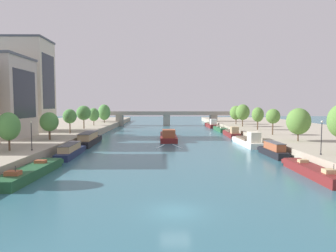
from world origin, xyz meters
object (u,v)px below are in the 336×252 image
Objects in this scene: tree_right_second at (298,121)px; bridge_far at (167,117)px; lamppost_left_bank at (31,134)px; moored_boat_left_end at (31,172)px; moored_boat_left_lone at (89,139)px; barge_midriver at (168,136)px; moored_boat_right_second at (220,129)px; moored_boat_right_upstream at (312,171)px; tree_left_far at (9,126)px; tree_right_by_lamp at (258,115)px; lamppost_right_bank at (321,136)px; moored_boat_right_lone at (231,133)px; moored_boat_right_far at (273,150)px; tree_left_nearest at (84,113)px; tree_left_distant at (49,122)px; tree_left_midway at (104,112)px; tree_right_past_mid at (273,116)px; tree_right_third at (243,112)px; moored_boat_left_upstream at (71,151)px; tree_right_far at (236,113)px; moored_boat_right_gap_after at (211,125)px; tree_left_by_lamp at (70,116)px; tree_left_end_of_row at (94,115)px; moored_boat_right_near at (248,141)px.

bridge_far is (-24.81, 67.84, -1.84)m from tree_right_second.
tree_right_second is 47.45m from lamppost_left_bank.
moored_boat_left_lone reaches higher than moored_boat_left_end.
moored_boat_left_end is at bearing -113.92° from barge_midriver.
moored_boat_right_upstream is at bearing -90.15° from moored_boat_right_second.
tree_right_by_lamp is (49.64, 37.15, 0.49)m from tree_left_far.
tree_left_far reaches higher than moored_boat_right_second.
tree_left_far is at bearing 128.52° from moored_boat_left_end.
barge_midriver is 40.64m from lamppost_right_bank.
moored_boat_right_lone is 17.50m from moored_boat_right_second.
moored_boat_right_lone is at bearing 43.28° from lamppost_left_bank.
tree_left_nearest reaches higher than moored_boat_right_far.
moored_boat_left_lone is at bearing 48.08° from tree_left_distant.
tree_left_midway is at bearing 146.85° from tree_right_by_lamp.
tree_right_second reaches higher than moored_boat_left_end.
tree_right_past_mid is 1.33× the size of lamppost_left_bank.
moored_boat_left_end is at bearing -125.31° from tree_right_third.
tree_left_far is (-24.67, -30.34, 4.70)m from barge_midriver.
moored_boat_left_upstream is at bearing -125.75° from moored_boat_right_second.
tree_right_far is (-0.14, 49.46, 0.26)m from tree_right_second.
moored_boat_right_gap_after is 60.29m from tree_left_by_lamp.
lamppost_left_bank is (3.10, -41.45, -2.08)m from tree_left_nearest.
tree_right_far reaches higher than tree_left_end_of_row.
tree_right_far reaches higher than tree_right_second.
tree_left_nearest is (-42.04, 50.50, 5.83)m from moored_boat_right_upstream.
tree_left_midway is at bearing 118.07° from moored_boat_right_upstream.
lamppost_left_bank is (-3.88, 9.25, 3.75)m from moored_boat_left_end.
tree_right_second is 38.12m from tree_right_third.
moored_boat_right_lone is at bearing 94.67° from lamppost_right_bank.
tree_right_past_mid is 37.46m from tree_right_far.
tree_left_by_lamp is (-6.06, 5.97, 4.89)m from moored_boat_left_lone.
lamppost_right_bank is (38.49, 4.80, 3.88)m from moored_boat_left_end.
tree_left_far is 0.93× the size of tree_right_second.
tree_right_by_lamp is 1.30× the size of lamppost_right_bank.
tree_left_distant is at bearing -110.29° from bridge_far.
moored_boat_right_gap_after is 80.59m from lamppost_left_bank.
moored_boat_left_end is at bearing -172.90° from lamppost_right_bank.
tree_left_by_lamp reaches higher than moored_boat_right_lone.
tree_left_nearest is 1.07× the size of tree_right_by_lamp.
tree_left_end_of_row is 65.68m from tree_right_second.
moored_boat_right_second is at bearing -137.13° from tree_right_far.
tree_left_end_of_row reaches higher than moored_boat_left_end.
tree_left_distant is at bearing -90.32° from tree_left_by_lamp.
moored_boat_right_gap_after is 2.53× the size of tree_left_end_of_row.
moored_boat_right_second is 0.22× the size of bridge_far.
moored_boat_right_gap_after is 3.07× the size of lamppost_right_bank.
moored_boat_right_near is 2.59× the size of tree_left_by_lamp.
moored_boat_left_lone is 2.96× the size of tree_left_distant.
moored_boat_right_second is 30.66m from bridge_far.
moored_boat_right_gap_after is (-0.42, 65.50, -0.03)m from moored_boat_right_far.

